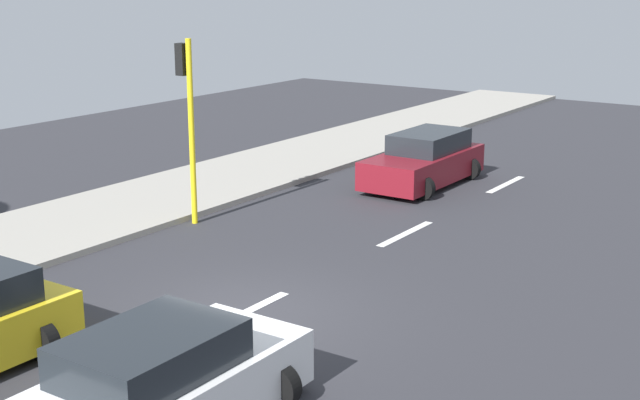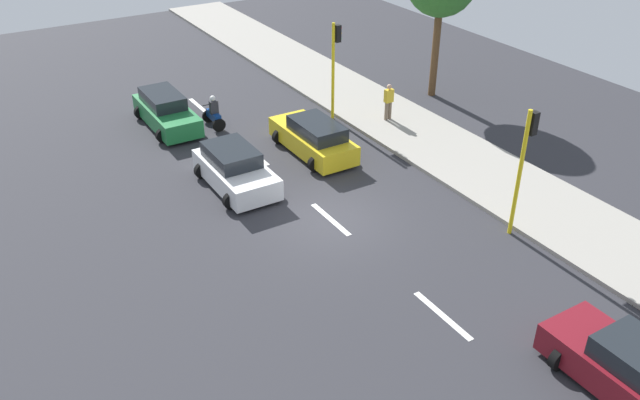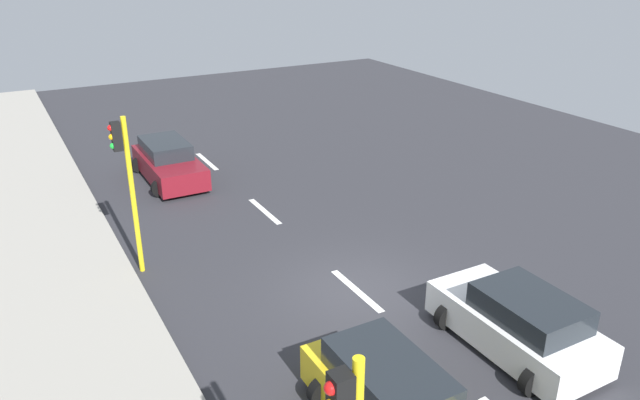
# 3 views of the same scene
# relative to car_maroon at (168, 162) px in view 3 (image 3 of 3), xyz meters

# --- Properties ---
(ground_plane) EXTENTS (40.00, 60.00, 0.10)m
(ground_plane) POSITION_rel_car_maroon_xyz_m (-1.98, 10.66, -0.76)
(ground_plane) COLOR #2D2D33
(sidewalk) EXTENTS (4.00, 60.00, 0.15)m
(sidewalk) POSITION_rel_car_maroon_xyz_m (5.02, 10.66, -0.64)
(sidewalk) COLOR #9E998E
(sidewalk) RESTS_ON ground
(lane_stripe_far_north) EXTENTS (0.20, 2.40, 0.01)m
(lane_stripe_far_north) POSITION_rel_car_maroon_xyz_m (-1.98, -1.34, -0.71)
(lane_stripe_far_north) COLOR white
(lane_stripe_far_north) RESTS_ON ground
(lane_stripe_north) EXTENTS (0.20, 2.40, 0.01)m
(lane_stripe_north) POSITION_rel_car_maroon_xyz_m (-1.98, 4.66, -0.71)
(lane_stripe_north) COLOR white
(lane_stripe_north) RESTS_ON ground
(lane_stripe_mid) EXTENTS (0.20, 2.40, 0.01)m
(lane_stripe_mid) POSITION_rel_car_maroon_xyz_m (-1.98, 10.66, -0.71)
(lane_stripe_mid) COLOR white
(lane_stripe_mid) RESTS_ON ground
(car_maroon) EXTENTS (2.25, 4.45, 1.52)m
(car_maroon) POSITION_rel_car_maroon_xyz_m (0.00, 0.00, 0.00)
(car_maroon) COLOR maroon
(car_maroon) RESTS_ON ground
(car_white) EXTENTS (2.30, 4.08, 1.52)m
(car_white) POSITION_rel_car_maroon_xyz_m (-3.80, 14.57, -0.00)
(car_white) COLOR white
(car_white) RESTS_ON ground
(traffic_light_midblock) EXTENTS (0.49, 0.24, 4.50)m
(traffic_light_midblock) POSITION_rel_car_maroon_xyz_m (2.86, 6.77, 2.22)
(traffic_light_midblock) COLOR yellow
(traffic_light_midblock) RESTS_ON ground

